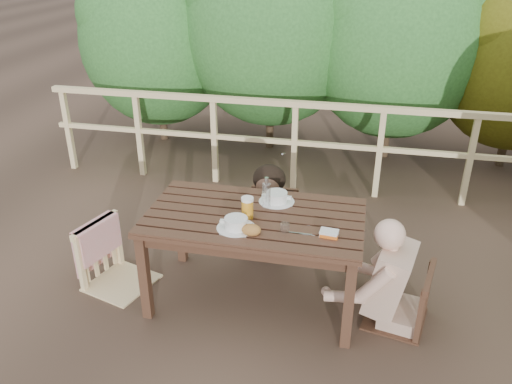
% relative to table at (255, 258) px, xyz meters
% --- Properties ---
extents(ground, '(60.00, 60.00, 0.00)m').
position_rel_table_xyz_m(ground, '(0.00, 0.00, -0.36)').
color(ground, brown).
rests_on(ground, ground).
extents(table, '(1.57, 0.88, 0.73)m').
position_rel_table_xyz_m(table, '(0.00, 0.00, 0.00)').
color(table, '#3B2418').
rests_on(table, ground).
extents(chair_left, '(0.60, 0.60, 0.97)m').
position_rel_table_xyz_m(chair_left, '(-1.10, -0.06, 0.12)').
color(chair_left, '#DEC18A').
rests_on(chair_left, ground).
extents(chair_far, '(0.45, 0.45, 0.88)m').
position_rel_table_xyz_m(chair_far, '(-0.03, 0.84, 0.08)').
color(chair_far, '#3B2418').
rests_on(chair_far, ground).
extents(chair_right, '(0.52, 0.52, 0.88)m').
position_rel_table_xyz_m(chair_right, '(1.07, -0.04, 0.08)').
color(chair_right, '#3B2418').
rests_on(chair_right, ground).
extents(woman, '(0.52, 0.64, 1.26)m').
position_rel_table_xyz_m(woman, '(-0.03, 0.86, 0.27)').
color(woman, black).
rests_on(woman, ground).
extents(diner_right, '(0.76, 0.66, 1.33)m').
position_rel_table_xyz_m(diner_right, '(1.10, -0.04, 0.30)').
color(diner_right, tan).
rests_on(diner_right, ground).
extents(railing, '(5.60, 0.10, 1.01)m').
position_rel_table_xyz_m(railing, '(0.00, 2.00, 0.14)').
color(railing, '#DEC18A').
rests_on(railing, ground).
extents(soup_near, '(0.27, 0.27, 0.09)m').
position_rel_table_xyz_m(soup_near, '(-0.08, -0.21, 0.41)').
color(soup_near, silver).
rests_on(soup_near, table).
extents(soup_far, '(0.27, 0.27, 0.09)m').
position_rel_table_xyz_m(soup_far, '(0.12, 0.24, 0.41)').
color(soup_far, white).
rests_on(soup_far, table).
extents(bread_roll, '(0.13, 0.10, 0.08)m').
position_rel_table_xyz_m(bread_roll, '(0.03, -0.26, 0.40)').
color(bread_roll, '#AD7F34').
rests_on(bread_roll, table).
extents(beer_glass, '(0.09, 0.09, 0.17)m').
position_rel_table_xyz_m(beer_glass, '(-0.04, -0.04, 0.45)').
color(beer_glass, orange).
rests_on(beer_glass, table).
extents(bottle, '(0.06, 0.06, 0.26)m').
position_rel_table_xyz_m(bottle, '(0.06, 0.13, 0.49)').
color(bottle, white).
rests_on(bottle, table).
extents(tumbler, '(0.07, 0.07, 0.08)m').
position_rel_table_xyz_m(tumbler, '(0.25, -0.19, 0.40)').
color(tumbler, silver).
rests_on(tumbler, table).
extents(butter_tub, '(0.13, 0.10, 0.05)m').
position_rel_table_xyz_m(butter_tub, '(0.55, -0.18, 0.39)').
color(butter_tub, white).
rests_on(butter_tub, table).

